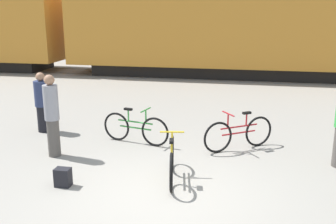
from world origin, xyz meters
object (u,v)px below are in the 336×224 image
person_in_grey (52,115)px  backpack (63,177)px  freight_train (218,11)px  person_in_navy (42,103)px  bicycle_maroon (239,133)px  bicycle_yellow (172,161)px  bicycle_green (135,128)px

person_in_grey → backpack: (0.86, -1.38, -0.74)m
freight_train → person_in_navy: 10.58m
bicycle_maroon → backpack: 4.00m
bicycle_yellow → person_in_grey: person_in_grey is taller
bicycle_maroon → person_in_grey: bearing=-163.2°
bicycle_maroon → backpack: bicycle_maroon is taller
freight_train → person_in_navy: bearing=-111.2°
freight_train → person_in_grey: 11.71m
person_in_grey → person_in_navy: size_ratio=1.15×
freight_train → bicycle_maroon: 10.45m
bicycle_green → person_in_navy: person_in_navy is taller
freight_train → person_in_navy: size_ratio=27.84×
bicycle_yellow → bicycle_green: (-1.22, 1.85, -0.00)m
bicycle_yellow → person_in_navy: size_ratio=1.06×
bicycle_maroon → backpack: (-3.07, -2.56, -0.21)m
bicycle_yellow → backpack: bearing=-160.6°
bicycle_maroon → freight_train: bearing=97.2°
freight_train → bicycle_yellow: bearing=-89.6°
freight_train → person_in_grey: freight_train is taller
freight_train → bicycle_yellow: (0.08, -11.93, -2.62)m
bicycle_green → person_in_grey: person_in_grey is taller
bicycle_green → person_in_navy: 2.67m
bicycle_maroon → person_in_navy: person_in_navy is taller
bicycle_yellow → person_in_navy: (-3.82, 2.29, 0.40)m
person_in_navy → bicycle_maroon: bearing=162.9°
person_in_grey → person_in_navy: person_in_grey is taller
bicycle_green → backpack: bicycle_green is taller
freight_train → backpack: 13.03m
bicycle_green → freight_train: bearing=83.5°
bicycle_yellow → person_in_navy: bearing=149.0°
bicycle_green → person_in_navy: (-2.60, 0.44, 0.40)m
bicycle_green → person_in_grey: 1.97m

